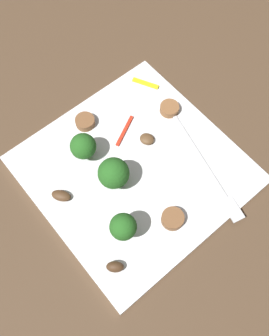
% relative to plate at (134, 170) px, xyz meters
% --- Properties ---
extents(ground_plane, '(1.40, 1.40, 0.00)m').
position_rel_plate_xyz_m(ground_plane, '(0.00, 0.00, -0.01)').
color(ground_plane, '#4C3826').
extents(plate, '(0.28, 0.28, 0.01)m').
position_rel_plate_xyz_m(plate, '(0.00, 0.00, 0.00)').
color(plate, white).
rests_on(plate, ground_plane).
extents(fork, '(0.18, 0.05, 0.00)m').
position_rel_plate_xyz_m(fork, '(0.08, 0.08, 0.01)').
color(fork, silver).
rests_on(fork, plate).
extents(broccoli_floret_0, '(0.03, 0.03, 0.05)m').
position_rel_plate_xyz_m(broccoli_floret_0, '(0.06, -0.07, 0.04)').
color(broccoli_floret_0, '#296420').
rests_on(broccoli_floret_0, plate).
extents(broccoli_floret_1, '(0.04, 0.04, 0.05)m').
position_rel_plate_xyz_m(broccoli_floret_1, '(-0.06, -0.04, 0.04)').
color(broccoli_floret_1, '#296420').
rests_on(broccoli_floret_1, plate).
extents(broccoli_floret_2, '(0.04, 0.04, 0.05)m').
position_rel_plate_xyz_m(broccoli_floret_2, '(-0.00, -0.04, 0.04)').
color(broccoli_floret_2, '#296420').
rests_on(broccoli_floret_2, plate).
extents(sausage_slice_0, '(0.04, 0.04, 0.01)m').
position_rel_plate_xyz_m(sausage_slice_0, '(0.09, -0.01, 0.01)').
color(sausage_slice_0, brown).
rests_on(sausage_slice_0, plate).
extents(sausage_slice_1, '(0.04, 0.04, 0.01)m').
position_rel_plate_xyz_m(sausage_slice_1, '(-0.04, 0.10, 0.01)').
color(sausage_slice_1, brown).
rests_on(sausage_slice_1, plate).
extents(sausage_slice_2, '(0.03, 0.03, 0.01)m').
position_rel_plate_xyz_m(sausage_slice_2, '(-0.10, -0.01, 0.01)').
color(sausage_slice_2, brown).
rests_on(sausage_slice_2, plate).
extents(mushroom_0, '(0.03, 0.03, 0.01)m').
position_rel_plate_xyz_m(mushroom_0, '(-0.03, -0.10, 0.01)').
color(mushroom_0, '#4C331E').
rests_on(mushroom_0, plate).
extents(mushroom_1, '(0.03, 0.03, 0.01)m').
position_rel_plate_xyz_m(mushroom_1, '(-0.02, 0.04, 0.01)').
color(mushroom_1, brown).
rests_on(mushroom_1, plate).
extents(mushroom_2, '(0.03, 0.03, 0.01)m').
position_rel_plate_xyz_m(mushroom_2, '(0.09, -0.11, 0.01)').
color(mushroom_2, '#422B19').
rests_on(mushroom_2, plate).
extents(pepper_strip_0, '(0.04, 0.03, 0.00)m').
position_rel_plate_xyz_m(pepper_strip_0, '(-0.10, 0.11, 0.01)').
color(pepper_strip_0, yellow).
rests_on(pepper_strip_0, plate).
extents(pepper_strip_1, '(0.03, 0.05, 0.00)m').
position_rel_plate_xyz_m(pepper_strip_1, '(-0.06, 0.03, 0.01)').
color(pepper_strip_1, red).
rests_on(pepper_strip_1, plate).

